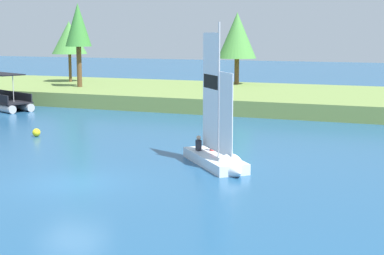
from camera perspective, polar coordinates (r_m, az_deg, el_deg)
The scene contains 8 objects.
ground_plane at distance 23.91m, azimuth -11.32°, elevation -5.20°, with size 200.00×200.00×0.00m, color navy.
shore_bank at distance 48.85m, azimuth 6.43°, elevation 2.84°, with size 80.00×15.10×1.12m, color olive.
shoreline_tree_left at distance 58.27m, azimuth -11.60°, elevation 8.36°, with size 3.29×3.29×5.69m.
shoreline_tree_midleft at distance 52.61m, azimuth -10.78°, elevation 9.44°, with size 2.23×2.23×7.11m.
shoreline_tree_centre at distance 54.27m, azimuth 4.31°, elevation 8.70°, with size 3.47×3.47×6.43m.
sailboat at distance 25.77m, azimuth 2.79°, elevation -2.83°, with size 4.34×4.68×6.64m.
pontoon_boat at distance 47.74m, azimuth -17.58°, elevation 2.43°, with size 6.17×4.22×2.72m.
channel_buoy at distance 34.84m, azimuth -14.57°, elevation -0.46°, with size 0.45×0.45×0.45m, color yellow.
Camera 1 is at (12.73, -19.38, 5.83)m, focal length 56.11 mm.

